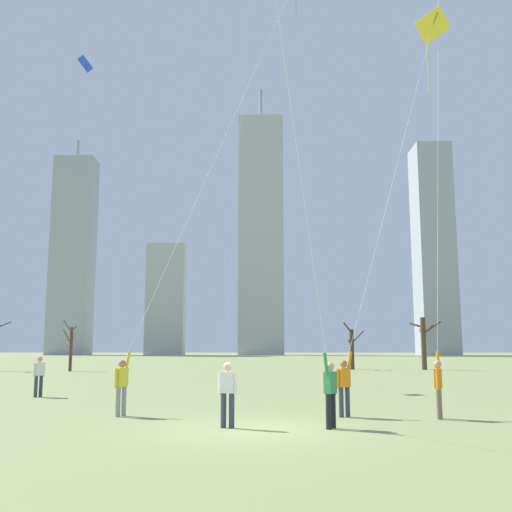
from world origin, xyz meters
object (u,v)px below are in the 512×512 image
(bystander_far_off_by_trees, at_px, (228,391))
(distant_kite_drifting_left_blue, at_px, (88,86))
(kite_flyer_midfield_left_purple, at_px, (170,272))
(bare_tree_far_right_edge, at_px, (424,341))
(kite_flyer_far_back_teal, at_px, (438,276))
(distant_kite_high_overhead_orange, at_px, (246,43))
(kite_flyer_foreground_right_yellow, at_px, (370,280))
(bare_tree_rightmost, at_px, (71,346))
(bare_tree_center, at_px, (352,347))
(kite_flyer_midfield_right_pink, at_px, (321,323))
(bystander_watching_nearby, at_px, (39,374))

(bystander_far_off_by_trees, height_order, distant_kite_drifting_left_blue, distant_kite_drifting_left_blue)
(kite_flyer_midfield_left_purple, distance_m, bare_tree_far_right_edge, 38.47)
(kite_flyer_far_back_teal, xyz_separation_m, bare_tree_far_right_edge, (8.67, 35.31, -1.60))
(bystander_far_off_by_trees, relative_size, distant_kite_high_overhead_orange, 0.09)
(kite_flyer_foreground_right_yellow, xyz_separation_m, bare_tree_far_right_edge, (10.73, 35.09, -1.51))
(bare_tree_rightmost, bearing_deg, bare_tree_center, 10.14)
(kite_flyer_foreground_right_yellow, relative_size, kite_flyer_midfield_right_pink, 1.29)
(distant_kite_high_overhead_orange, bearing_deg, kite_flyer_foreground_right_yellow, -53.26)
(bare_tree_center, bearing_deg, distant_kite_high_overhead_orange, -105.63)
(bystander_far_off_by_trees, bearing_deg, bare_tree_center, 77.50)
(bare_tree_rightmost, bearing_deg, kite_flyer_far_back_teal, -55.75)
(kite_flyer_far_back_teal, height_order, bare_tree_center, kite_flyer_far_back_teal)
(bare_tree_far_right_edge, bearing_deg, bystander_watching_nearby, -128.44)
(bystander_watching_nearby, relative_size, distant_kite_high_overhead_orange, 0.09)
(kite_flyer_midfield_right_pink, bearing_deg, kite_flyer_midfield_left_purple, 131.71)
(kite_flyer_far_back_teal, bearing_deg, distant_kite_drifting_left_blue, 133.93)
(kite_flyer_far_back_teal, relative_size, bystander_far_off_by_trees, 13.48)
(kite_flyer_far_back_teal, xyz_separation_m, kite_flyer_midfield_left_purple, (-8.40, 0.89, 0.27))
(distant_kite_high_overhead_orange, bearing_deg, bare_tree_far_right_edge, 63.52)
(kite_flyer_far_back_teal, bearing_deg, kite_flyer_midfield_right_pink, -134.42)
(kite_flyer_foreground_right_yellow, distance_m, distant_kite_drifting_left_blue, 26.34)
(bystander_watching_nearby, relative_size, bare_tree_center, 0.38)
(bare_tree_far_right_edge, distance_m, bare_tree_center, 6.35)
(kite_flyer_midfield_left_purple, height_order, bare_tree_center, kite_flyer_midfield_left_purple)
(bystander_watching_nearby, distance_m, distant_kite_high_overhead_orange, 16.31)
(kite_flyer_far_back_teal, relative_size, distant_kite_drifting_left_blue, 1.08)
(kite_flyer_midfield_left_purple, xyz_separation_m, bystander_watching_nearby, (-6.08, 5.26, -3.50))
(distant_kite_drifting_left_blue, height_order, bare_tree_rightmost, distant_kite_drifting_left_blue)
(kite_flyer_midfield_right_pink, height_order, bare_tree_rightmost, kite_flyer_midfield_right_pink)
(kite_flyer_far_back_teal, relative_size, kite_flyer_midfield_left_purple, 1.11)
(kite_flyer_far_back_teal, distance_m, bare_tree_rightmost, 38.45)
(distant_kite_high_overhead_orange, relative_size, bare_tree_rightmost, 4.22)
(kite_flyer_foreground_right_yellow, distance_m, bare_tree_rightmost, 37.14)
(distant_kite_drifting_left_blue, relative_size, bare_tree_rightmost, 4.73)
(kite_flyer_midfield_right_pink, height_order, distant_kite_high_overhead_orange, distant_kite_high_overhead_orange)
(bystander_watching_nearby, bearing_deg, bare_tree_far_right_edge, 51.56)
(bystander_far_off_by_trees, bearing_deg, distant_kite_high_overhead_orange, 89.06)
(bare_tree_far_right_edge, bearing_deg, kite_flyer_far_back_teal, -103.79)
(distant_kite_drifting_left_blue, distance_m, bare_tree_rightmost, 22.39)
(bare_tree_far_right_edge, bearing_deg, distant_kite_drifting_left_blue, -144.07)
(bare_tree_far_right_edge, xyz_separation_m, bare_tree_center, (-6.28, 0.72, -0.57))
(kite_flyer_midfield_left_purple, xyz_separation_m, distant_kite_high_overhead_orange, (2.29, 4.75, 10.48))
(kite_flyer_far_back_teal, bearing_deg, distant_kite_high_overhead_orange, 137.29)
(bystander_watching_nearby, height_order, bare_tree_center, bare_tree_center)
(bystander_far_off_by_trees, bearing_deg, kite_flyer_midfield_right_pink, -26.43)
(kite_flyer_midfield_left_purple, bearing_deg, bare_tree_far_right_edge, 63.63)
(kite_flyer_far_back_teal, relative_size, kite_flyer_foreground_right_yellow, 1.49)
(distant_kite_drifting_left_blue, bearing_deg, kite_flyer_far_back_teal, -46.07)
(kite_flyer_midfield_left_purple, bearing_deg, kite_flyer_far_back_teal, -6.05)
(kite_flyer_foreground_right_yellow, relative_size, kite_flyer_midfield_left_purple, 0.75)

